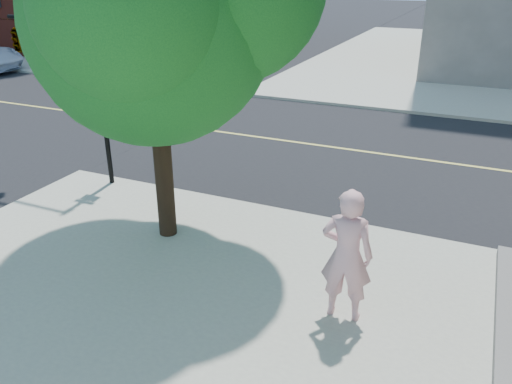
% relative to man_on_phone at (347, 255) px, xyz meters
% --- Properties ---
extents(ground, '(140.00, 140.00, 0.00)m').
position_rel_man_on_phone_xyz_m(ground, '(-6.39, 2.92, -1.10)').
color(ground, black).
rests_on(ground, ground).
extents(road_ew, '(140.00, 9.00, 0.01)m').
position_rel_man_on_phone_xyz_m(road_ew, '(-6.39, 7.42, -1.10)').
color(road_ew, black).
rests_on(road_ew, ground).
extents(sidewalk_nw, '(26.00, 25.00, 0.12)m').
position_rel_man_on_phone_xyz_m(sidewalk_nw, '(-29.39, 24.42, -1.04)').
color(sidewalk_nw, '#A9A897').
rests_on(sidewalk_nw, ground).
extents(man_on_phone, '(0.75, 0.52, 1.97)m').
position_rel_man_on_phone_xyz_m(man_on_phone, '(0.00, 0.00, 0.00)').
color(man_on_phone, '#DFA4AD').
rests_on(man_on_phone, sidewalk_se).
extents(signal_pole, '(3.32, 0.38, 3.74)m').
position_rel_man_on_phone_xyz_m(signal_pole, '(-7.98, 2.62, 2.07)').
color(signal_pole, black).
rests_on(signal_pole, sidewalk_se).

